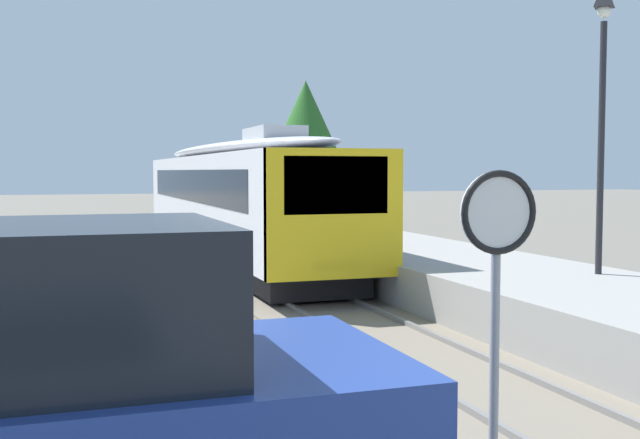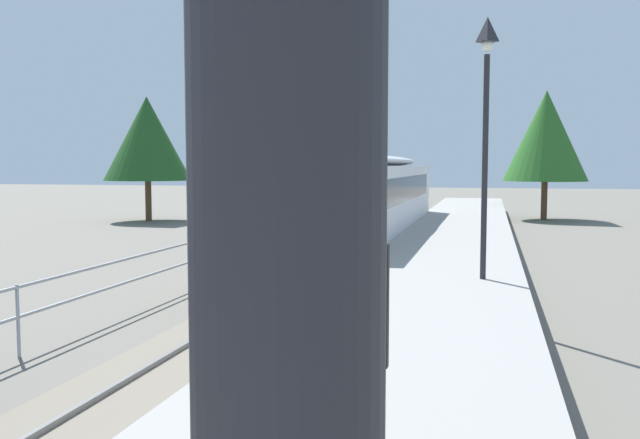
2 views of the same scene
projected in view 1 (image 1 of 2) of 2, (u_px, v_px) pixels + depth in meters
ground_plane at (161, 298)px, 16.98m from camera, size 160.00×160.00×0.00m
track_rails at (291, 290)px, 17.93m from camera, size 3.20×60.00×0.14m
commuter_train at (235, 193)px, 23.39m from camera, size 2.82×18.26×3.74m
station_platform at (417, 266)px, 18.95m from camera, size 3.90×60.00×0.90m
platform_lamp_mid_platform at (603, 70)px, 13.96m from camera, size 0.34×0.34×5.35m
speed_limit_sign at (497, 264)px, 5.55m from camera, size 0.61×0.10×2.81m
carpark_fence at (259, 368)px, 7.37m from camera, size 0.06×36.06×1.25m
tree_behind_station_far at (306, 130)px, 41.36m from camera, size 4.90×4.90×7.66m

